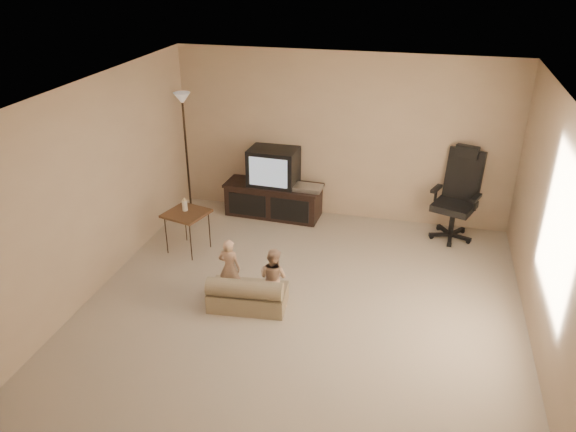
# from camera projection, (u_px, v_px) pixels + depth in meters

# --- Properties ---
(floor) EXTENTS (5.50, 5.50, 0.00)m
(floor) POSITION_uv_depth(u_px,v_px,m) (299.00, 315.00, 6.41)
(floor) COLOR #BBAB94
(floor) RESTS_ON ground
(room_shell) EXTENTS (5.50, 5.50, 5.50)m
(room_shell) POSITION_uv_depth(u_px,v_px,m) (300.00, 193.00, 5.74)
(room_shell) COLOR silver
(room_shell) RESTS_ON floor
(tv_stand) EXTENTS (1.52, 0.63, 1.08)m
(tv_stand) POSITION_uv_depth(u_px,v_px,m) (274.00, 188.00, 8.60)
(tv_stand) COLOR black
(tv_stand) RESTS_ON floor
(office_chair) EXTENTS (0.79, 0.80, 1.33)m
(office_chair) POSITION_uv_depth(u_px,v_px,m) (456.00, 206.00, 7.94)
(office_chair) COLOR black
(office_chair) RESTS_ON floor
(side_table) EXTENTS (0.63, 0.63, 0.78)m
(side_table) POSITION_uv_depth(u_px,v_px,m) (186.00, 213.00, 7.53)
(side_table) COLOR brown
(side_table) RESTS_ON floor
(floor_lamp) EXTENTS (0.29, 0.29, 1.89)m
(floor_lamp) POSITION_uv_depth(u_px,v_px,m) (184.00, 127.00, 8.33)
(floor_lamp) COLOR black
(floor_lamp) RESTS_ON floor
(child_sofa) EXTENTS (0.93, 0.58, 0.43)m
(child_sofa) POSITION_uv_depth(u_px,v_px,m) (247.00, 295.00, 6.46)
(child_sofa) COLOR gray
(child_sofa) RESTS_ON floor
(toddler_left) EXTENTS (0.29, 0.22, 0.75)m
(toddler_left) POSITION_uv_depth(u_px,v_px,m) (230.00, 268.00, 6.61)
(toddler_left) COLOR tan
(toddler_left) RESTS_ON floor
(toddler_right) EXTENTS (0.40, 0.31, 0.74)m
(toddler_right) POSITION_uv_depth(u_px,v_px,m) (273.00, 277.00, 6.44)
(toddler_right) COLOR tan
(toddler_right) RESTS_ON floor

